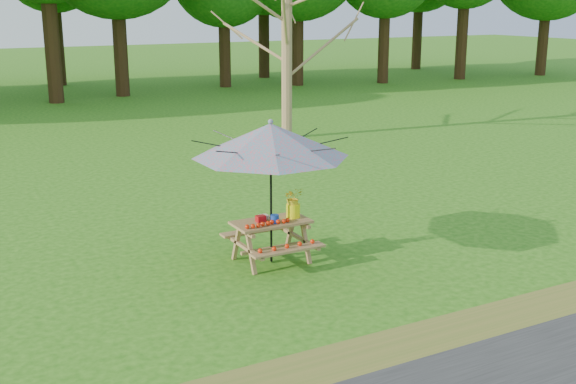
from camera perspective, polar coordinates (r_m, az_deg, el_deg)
ground at (r=12.18m, az=10.26°, el=-4.53°), size 120.00×120.00×0.00m
drygrass_strip at (r=10.32m, az=20.13°, el=-8.84°), size 120.00×1.20×0.01m
picnic_table at (r=11.37m, az=-1.32°, el=-3.96°), size 1.20×1.32×0.67m
patio_umbrella at (r=10.96m, az=-1.38°, el=4.11°), size 3.17×3.17×2.27m
produce_bins at (r=11.22m, az=-1.63°, el=-2.09°), size 0.30×0.39×0.13m
tomatoes_row at (r=11.03m, az=-1.60°, el=-2.48°), size 0.77×0.13×0.07m
flower_bucket at (r=11.38m, az=0.41°, el=-0.76°), size 0.30×0.27×0.49m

